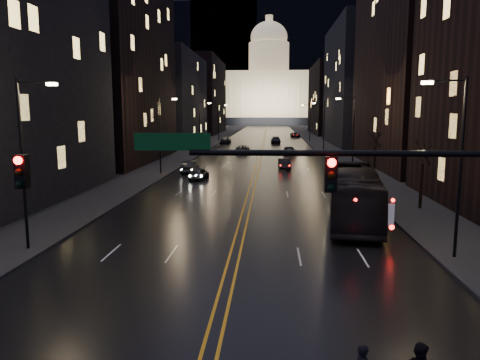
% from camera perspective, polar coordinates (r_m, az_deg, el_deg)
% --- Properties ---
extents(ground, '(900.00, 900.00, 0.00)m').
position_cam_1_polar(ground, '(15.21, -3.77, -20.58)').
color(ground, black).
rests_on(ground, ground).
extents(road, '(20.00, 320.00, 0.02)m').
position_cam_1_polar(road, '(143.38, 3.12, 5.48)').
color(road, black).
rests_on(road, ground).
extents(sidewalk_left, '(8.00, 320.00, 0.16)m').
position_cam_1_polar(sidewalk_left, '(144.24, -2.48, 5.53)').
color(sidewalk_left, black).
rests_on(sidewalk_left, ground).
extents(sidewalk_right, '(8.00, 320.00, 0.16)m').
position_cam_1_polar(sidewalk_right, '(143.88, 8.73, 5.43)').
color(sidewalk_right, black).
rests_on(sidewalk_right, ground).
extents(center_line, '(0.62, 320.00, 0.01)m').
position_cam_1_polar(center_line, '(143.38, 3.12, 5.48)').
color(center_line, orange).
rests_on(center_line, road).
extents(building_left_mid, '(12.00, 30.00, 28.00)m').
position_cam_1_polar(building_left_mid, '(71.26, -15.29, 13.48)').
color(building_left_mid, black).
rests_on(building_left_mid, ground).
extents(building_left_far, '(12.00, 34.00, 20.00)m').
position_cam_1_polar(building_left_far, '(107.66, -8.53, 9.74)').
color(building_left_far, black).
rests_on(building_left_far, ground).
extents(building_left_dist, '(12.00, 40.00, 24.00)m').
position_cam_1_polar(building_left_dist, '(154.94, -4.71, 10.11)').
color(building_left_dist, black).
rests_on(building_left_dist, ground).
extents(building_right_tall, '(12.00, 30.00, 38.00)m').
position_cam_1_polar(building_right_tall, '(67.04, 21.47, 17.86)').
color(building_right_tall, black).
rests_on(building_right_tall, ground).
extents(building_right_mid, '(12.00, 34.00, 26.00)m').
position_cam_1_polar(building_right_mid, '(107.06, 14.43, 11.18)').
color(building_right_mid, black).
rests_on(building_right_mid, ground).
extents(building_right_dist, '(12.00, 40.00, 22.00)m').
position_cam_1_polar(building_right_dist, '(154.42, 11.13, 9.62)').
color(building_right_dist, black).
rests_on(building_right_dist, ground).
extents(mountain_ridge, '(520.00, 60.00, 130.00)m').
position_cam_1_polar(mountain_ridge, '(399.21, 9.69, 16.62)').
color(mountain_ridge, black).
rests_on(mountain_ridge, ground).
extents(capitol, '(90.00, 50.00, 58.50)m').
position_cam_1_polar(capitol, '(263.37, 3.50, 10.54)').
color(capitol, black).
rests_on(capitol, ground).
extents(traffic_signal, '(17.29, 0.45, 7.00)m').
position_cam_1_polar(traffic_signal, '(13.98, 20.77, -1.47)').
color(traffic_signal, black).
rests_on(traffic_signal, ground).
extents(streetlamp_right_near, '(2.13, 0.25, 9.00)m').
position_cam_1_polar(streetlamp_right_near, '(24.97, 24.95, 2.39)').
color(streetlamp_right_near, black).
rests_on(streetlamp_right_near, ground).
extents(streetlamp_left_near, '(2.13, 0.25, 9.00)m').
position_cam_1_polar(streetlamp_left_near, '(26.50, -24.69, 2.71)').
color(streetlamp_left_near, black).
rests_on(streetlamp_left_near, ground).
extents(streetlamp_right_mid, '(2.13, 0.25, 9.00)m').
position_cam_1_polar(streetlamp_right_mid, '(53.98, 13.49, 5.77)').
color(streetlamp_right_mid, black).
rests_on(streetlamp_right_mid, ground).
extents(streetlamp_left_mid, '(2.13, 0.25, 9.00)m').
position_cam_1_polar(streetlamp_left_mid, '(54.71, -9.57, 5.92)').
color(streetlamp_left_mid, black).
rests_on(streetlamp_left_mid, ground).
extents(streetlamp_right_far, '(2.13, 0.25, 9.00)m').
position_cam_1_polar(streetlamp_right_far, '(83.70, 10.07, 6.74)').
color(streetlamp_right_far, black).
rests_on(streetlamp_right_far, ground).
extents(streetlamp_left_far, '(2.13, 0.25, 9.00)m').
position_cam_1_polar(streetlamp_left_far, '(84.16, -4.83, 6.84)').
color(streetlamp_left_far, black).
rests_on(streetlamp_left_far, ground).
extents(streetlamp_right_dist, '(2.13, 0.25, 9.00)m').
position_cam_1_polar(streetlamp_right_dist, '(113.56, 8.44, 7.19)').
color(streetlamp_right_dist, black).
rests_on(streetlamp_right_dist, ground).
extents(streetlamp_left_dist, '(2.13, 0.25, 9.00)m').
position_cam_1_polar(streetlamp_left_dist, '(113.91, -2.55, 7.27)').
color(streetlamp_left_dist, black).
rests_on(streetlamp_left_dist, ground).
extents(tree_right_mid, '(2.40, 2.40, 6.65)m').
position_cam_1_polar(tree_right_mid, '(37.02, 21.44, 3.44)').
color(tree_right_mid, black).
rests_on(tree_right_mid, ground).
extents(tree_right_far, '(2.40, 2.40, 6.65)m').
position_cam_1_polar(tree_right_far, '(52.46, 16.19, 4.99)').
color(tree_right_far, black).
rests_on(tree_right_far, ground).
extents(bus, '(4.63, 13.09, 3.57)m').
position_cam_1_polar(bus, '(32.24, 13.76, -1.80)').
color(bus, black).
rests_on(bus, ground).
extents(oncoming_car_a, '(2.00, 4.11, 1.35)m').
position_cam_1_polar(oncoming_car_a, '(50.53, -5.06, 0.78)').
color(oncoming_car_a, black).
rests_on(oncoming_car_a, ground).
extents(oncoming_car_b, '(1.63, 4.52, 1.48)m').
position_cam_1_polar(oncoming_car_b, '(55.67, -6.14, 1.54)').
color(oncoming_car_b, black).
rests_on(oncoming_car_b, ground).
extents(oncoming_car_c, '(2.35, 4.76, 1.30)m').
position_cam_1_polar(oncoming_car_c, '(84.32, 0.35, 3.86)').
color(oncoming_car_c, black).
rests_on(oncoming_car_c, ground).
extents(oncoming_car_d, '(2.22, 5.35, 1.55)m').
position_cam_1_polar(oncoming_car_d, '(105.89, -1.77, 4.85)').
color(oncoming_car_d, black).
rests_on(oncoming_car_d, ground).
extents(receding_car_a, '(1.64, 4.22, 1.37)m').
position_cam_1_polar(receding_car_a, '(59.66, 5.44, 1.96)').
color(receding_car_a, black).
rests_on(receding_car_a, ground).
extents(receding_car_b, '(2.37, 4.82, 1.58)m').
position_cam_1_polar(receding_car_b, '(78.16, 6.10, 3.55)').
color(receding_car_b, black).
rests_on(receding_car_b, ground).
extents(receding_car_c, '(2.20, 5.33, 1.54)m').
position_cam_1_polar(receding_car_c, '(106.40, 4.39, 4.85)').
color(receding_car_c, black).
rests_on(receding_car_c, ground).
extents(receding_car_d, '(2.60, 5.25, 1.43)m').
position_cam_1_polar(receding_car_d, '(133.31, 6.73, 5.51)').
color(receding_car_d, black).
rests_on(receding_car_d, ground).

